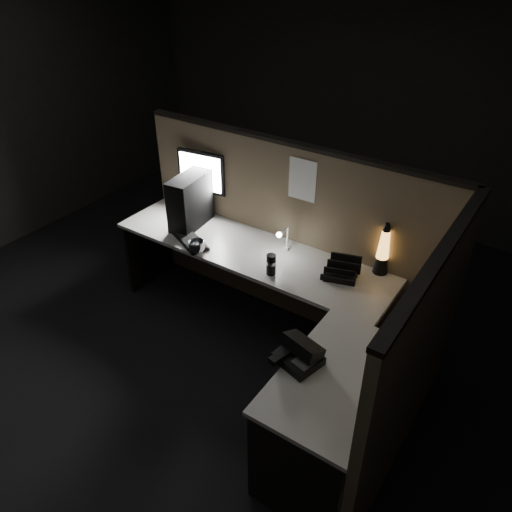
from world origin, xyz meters
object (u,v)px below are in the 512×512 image
Objects in this scene: pc_tower at (190,201)px; monitor at (202,177)px; lava_lamp at (383,252)px; keyboard at (188,239)px; desk_phone at (299,353)px.

monitor is (-0.05, 0.22, 0.12)m from pc_tower.
keyboard is at bearing -163.10° from lava_lamp.
lava_lamp is (1.57, 0.23, -0.05)m from pc_tower.
desk_phone reaches higher than keyboard.
monitor is 1.63m from lava_lamp.
pc_tower is 1.08× the size of lava_lamp.
monitor is at bearing 137.71° from keyboard.
lava_lamp is at bearing -7.53° from monitor.
monitor reaches higher than pc_tower.
lava_lamp reaches higher than keyboard.
pc_tower is at bearing 147.89° from keyboard.
lava_lamp reaches higher than desk_phone.
keyboard is at bearing -62.95° from pc_tower.
monitor is 1.97× the size of desk_phone.
keyboard is 1.54m from desk_phone.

